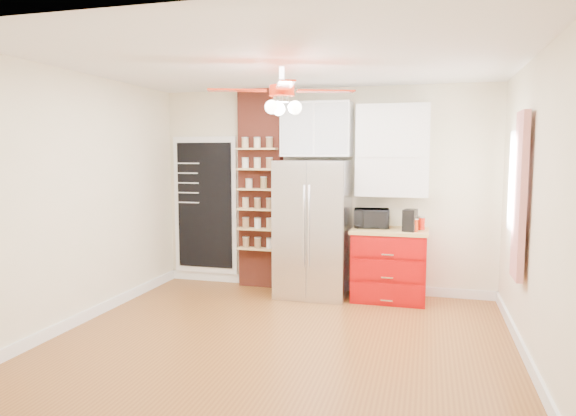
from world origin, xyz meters
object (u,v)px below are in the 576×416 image
(canister_left, at_px, (414,225))
(pantry_jar_oats, at_px, (249,184))
(fridge, at_px, (313,229))
(coffee_maker, at_px, (410,220))
(red_cabinet, at_px, (389,265))
(ceiling_fan, at_px, (282,91))
(toaster_oven, at_px, (371,218))

(canister_left, bearing_deg, pantry_jar_oats, 175.46)
(fridge, distance_m, coffee_maker, 1.22)
(red_cabinet, bearing_deg, pantry_jar_oats, 177.73)
(fridge, xyz_separation_m, pantry_jar_oats, (-0.91, 0.12, 0.56))
(ceiling_fan, distance_m, pantry_jar_oats, 2.23)
(fridge, height_order, toaster_oven, fridge)
(toaster_oven, bearing_deg, fridge, -177.12)
(fridge, xyz_separation_m, canister_left, (1.26, -0.05, 0.10))
(fridge, bearing_deg, toaster_oven, 9.86)
(red_cabinet, bearing_deg, toaster_oven, 162.19)
(canister_left, xyz_separation_m, pantry_jar_oats, (-2.17, 0.17, 0.46))
(fridge, relative_size, coffee_maker, 6.59)
(red_cabinet, distance_m, canister_left, 0.60)
(coffee_maker, xyz_separation_m, canister_left, (0.05, -0.01, -0.06))
(red_cabinet, distance_m, ceiling_fan, 2.75)
(coffee_maker, relative_size, canister_left, 1.82)
(toaster_oven, height_order, pantry_jar_oats, pantry_jar_oats)
(fridge, height_order, ceiling_fan, ceiling_fan)
(fridge, relative_size, toaster_oven, 4.01)
(red_cabinet, relative_size, coffee_maker, 3.54)
(fridge, bearing_deg, pantry_jar_oats, 172.21)
(toaster_oven, relative_size, canister_left, 3.00)
(fridge, height_order, canister_left, fridge)
(fridge, distance_m, canister_left, 1.26)
(coffee_maker, relative_size, pantry_jar_oats, 2.25)
(red_cabinet, xyz_separation_m, toaster_oven, (-0.24, 0.08, 0.57))
(pantry_jar_oats, bearing_deg, ceiling_fan, -61.29)
(ceiling_fan, bearing_deg, fridge, 91.76)
(toaster_oven, relative_size, coffee_maker, 1.64)
(coffee_maker, bearing_deg, red_cabinet, 171.87)
(red_cabinet, height_order, canister_left, canister_left)
(red_cabinet, bearing_deg, fridge, -177.05)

